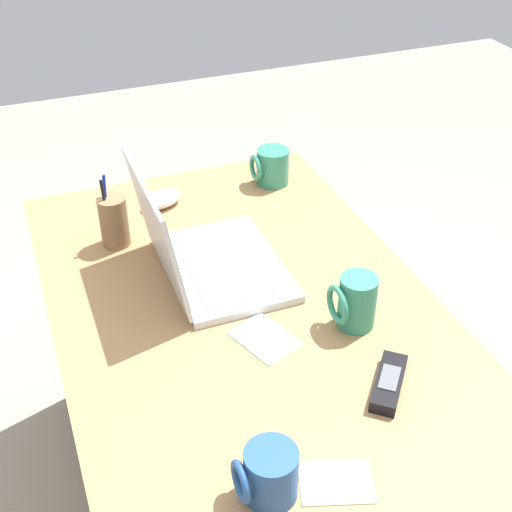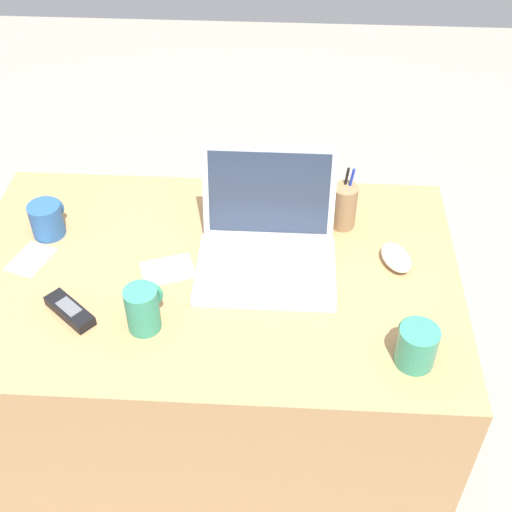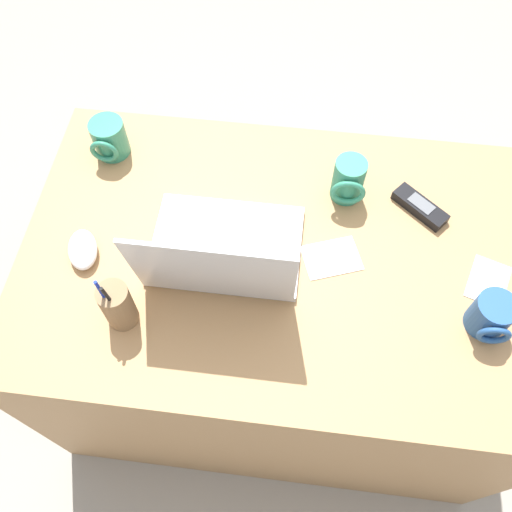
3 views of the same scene
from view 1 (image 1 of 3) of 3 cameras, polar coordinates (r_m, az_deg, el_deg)
The scene contains 10 objects.
desk at distance 1.63m, azimuth -0.75°, elevation -13.81°, with size 1.18×0.75×0.70m, color #A87C4F.
laptop at distance 1.43m, azimuth -4.47°, elevation 0.08°, with size 0.33×0.28×0.26m.
computer_mouse at distance 1.70m, azimuth -7.81°, elevation 4.70°, with size 0.06×0.10×0.04m, color white.
coffee_mug_white at distance 1.32m, azimuth 8.21°, elevation -3.80°, with size 0.08×0.08×0.11m.
coffee_mug_tall at distance 1.04m, azimuth 1.04°, elevation -17.65°, with size 0.08×0.09×0.09m.
coffee_mug_spare at distance 1.78m, azimuth 1.29°, elevation 7.42°, with size 0.08×0.09×0.09m.
cordless_phone at distance 1.23m, azimuth 10.95°, elevation -10.28°, with size 0.13×0.12×0.03m.
pen_holder at distance 1.56m, azimuth -11.71°, elevation 2.86°, with size 0.06×0.06×0.17m.
paper_note_near_laptop at distance 1.10m, azimuth 6.66°, elevation -18.12°, with size 0.08×0.11×0.00m, color white.
paper_note_left at distance 1.30m, azimuth 0.58°, elevation -6.89°, with size 0.12×0.09×0.00m, color white.
Camera 1 is at (-1.00, 0.36, 1.58)m, focal length 48.25 mm.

